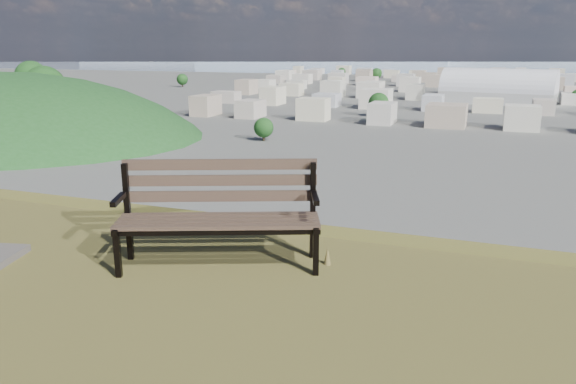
% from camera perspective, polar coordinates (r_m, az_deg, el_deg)
% --- Properties ---
extents(park_bench, '(2.09, 1.34, 1.05)m').
position_cam_1_polar(park_bench, '(5.71, -7.01, -1.61)').
color(park_bench, '#483729').
rests_on(park_bench, hilltop_mesa).
extents(arena, '(55.28, 30.84, 22.05)m').
position_cam_1_polar(arena, '(295.77, 20.51, 9.43)').
color(arena, beige).
rests_on(arena, ground).
extents(green_wooded_hill, '(152.86, 122.29, 76.43)m').
position_cam_1_polar(green_wooded_hill, '(199.70, -27.21, 5.20)').
color(green_wooded_hill, '#194219').
rests_on(green_wooded_hill, ground).
extents(city_blocks, '(395.00, 361.00, 7.00)m').
position_cam_1_polar(city_blocks, '(397.18, 20.04, 10.32)').
color(city_blocks, beige).
rests_on(city_blocks, ground).
extents(city_trees, '(406.52, 387.20, 9.98)m').
position_cam_1_polar(city_trees, '(323.21, 15.12, 10.14)').
color(city_trees, '#332719').
rests_on(city_trees, ground).
extents(bay_water, '(2400.00, 700.00, 0.12)m').
position_cam_1_polar(bay_water, '(902.42, 20.51, 11.98)').
color(bay_water, '#8A9AB0').
rests_on(bay_water, ground).
extents(far_hills, '(2050.00, 340.00, 60.00)m').
position_cam_1_polar(far_hills, '(1406.43, 18.20, 13.83)').
color(far_hills, '#92A4B6').
rests_on(far_hills, ground).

